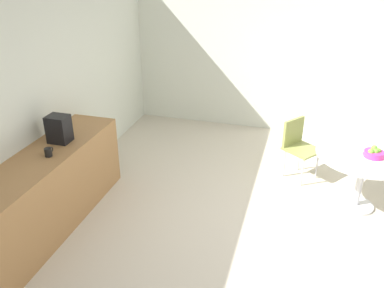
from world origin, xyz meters
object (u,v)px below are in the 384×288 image
(round_table, at_px, (363,163))
(mug_white, at_px, (48,152))
(chair_olive, at_px, (297,142))
(fruit_bowl, at_px, (374,153))
(coffee_maker, at_px, (59,129))

(round_table, distance_m, mug_white, 3.63)
(chair_olive, relative_size, mug_white, 6.43)
(round_table, bearing_deg, mug_white, 112.00)
(chair_olive, relative_size, fruit_bowl, 3.63)
(fruit_bowl, height_order, coffee_maker, coffee_maker)
(round_table, height_order, fruit_bowl, fruit_bowl)
(coffee_maker, bearing_deg, fruit_bowl, -75.03)
(round_table, relative_size, coffee_maker, 3.55)
(chair_olive, distance_m, mug_white, 3.25)
(chair_olive, bearing_deg, fruit_bowl, -126.72)
(fruit_bowl, relative_size, mug_white, 1.77)
(round_table, relative_size, fruit_bowl, 4.97)
(round_table, height_order, mug_white, mug_white)
(chair_olive, height_order, mug_white, mug_white)
(mug_white, bearing_deg, chair_olive, -52.81)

